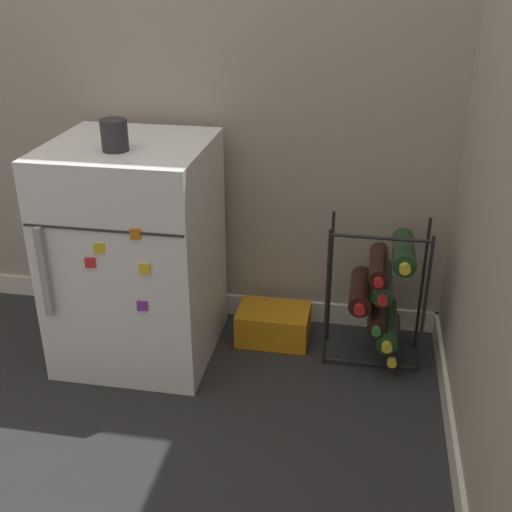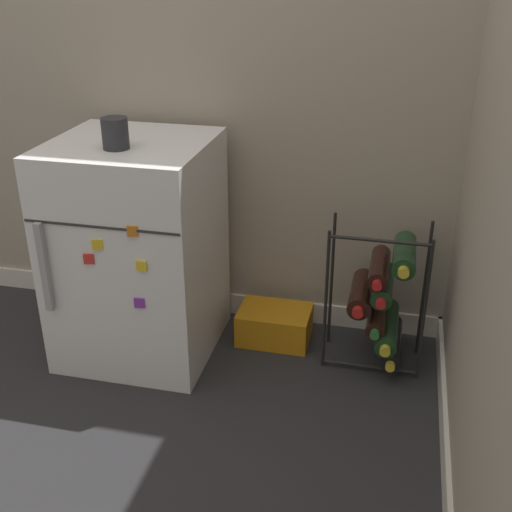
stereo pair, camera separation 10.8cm
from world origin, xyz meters
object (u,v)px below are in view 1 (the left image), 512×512
Objects in this scene: mini_fridge at (136,252)px; wine_rack at (383,296)px; soda_box at (273,324)px; fridge_top_cup at (114,135)px.

wine_rack is at bearing 5.82° from mini_fridge.
soda_box is 0.98m from fridge_top_cup.
soda_box is at bearing 16.72° from mini_fridge.
wine_rack is (0.90, 0.09, -0.15)m from mini_fridge.
soda_box is (-0.41, 0.06, -0.20)m from wine_rack.
wine_rack is 5.36× the size of fridge_top_cup.
soda_box is 2.74× the size of fridge_top_cup.
wine_rack reaches higher than soda_box.
mini_fridge is 1.49× the size of wine_rack.
fridge_top_cup is at bearing -154.25° from soda_box.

